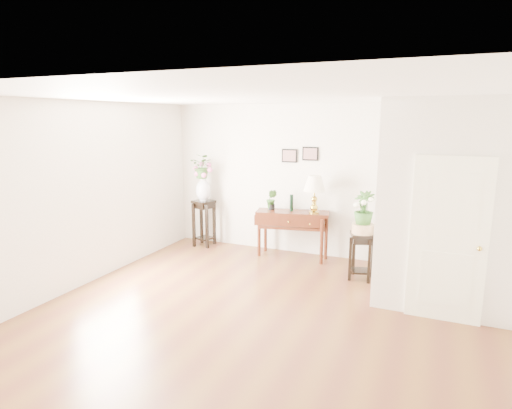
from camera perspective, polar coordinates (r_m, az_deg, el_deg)
The scene contains 20 objects.
floor at distance 5.79m, azimuth 1.45°, elevation -14.54°, with size 6.00×5.50×0.02m, color brown.
ceiling at distance 5.21m, azimuth 1.61°, elevation 14.33°, with size 6.00×5.50×0.02m, color white.
wall_back at distance 7.91m, azimuth 8.95°, elevation 3.04°, with size 6.00×0.02×2.80m, color white.
wall_front at distance 3.06m, azimuth -18.35°, elevation -10.99°, with size 6.00×0.02×2.80m, color white.
wall_left at distance 7.00m, azimuth -21.94°, elevation 1.26°, with size 0.02×5.50×2.80m, color white.
partition at distance 6.71m, azimuth 24.40°, elevation 0.66°, with size 1.80×1.95×2.80m, color white.
door at distance 5.81m, azimuth 24.23°, elevation -4.43°, with size 0.90×0.05×2.10m, color white.
art_print_left at distance 8.02m, azimuth 4.49°, elevation 6.50°, with size 0.30×0.02×0.25m, color black.
art_print_right at distance 7.90m, azimuth 7.26°, elevation 6.73°, with size 0.30×0.02×0.25m, color black.
wall_ornament at distance 6.80m, azimuth 16.87°, elevation 6.85°, with size 0.51×0.51×0.07m, color tan.
console_table at distance 7.90m, azimuth 4.85°, elevation -4.01°, with size 1.31×0.44×0.87m, color #3F2410.
table_lamp at distance 7.62m, azimuth 7.80°, elevation 1.41°, with size 0.39×0.39×0.69m, color #B09631.
green_vase at distance 7.77m, azimuth 4.75°, elevation 0.33°, with size 0.06×0.06×0.31m, color black.
potted_plant at distance 7.90m, azimuth 2.10°, elevation 0.61°, with size 0.20×0.16×0.36m, color #2D5B21.
plant_stand_a at distance 8.67m, azimuth -6.94°, elevation -2.48°, with size 0.36×0.36×0.93m, color black.
porcelain_vase at distance 8.53m, azimuth -7.05°, elevation 2.02°, with size 0.29×0.29×0.50m, color silver, non-canonical shape.
lily_arrangement at distance 8.47m, azimuth -7.12°, elevation 4.80°, with size 0.44×0.38×0.49m, color #2D5B21.
plant_stand_b at distance 7.06m, azimuth 13.88°, elevation -6.70°, with size 0.36×0.36×0.76m, color black.
ceramic_bowl at distance 6.94m, azimuth 14.06°, elevation -3.10°, with size 0.34×0.34×0.15m, color tan.
narcissus at distance 6.87m, azimuth 14.19°, elevation -0.55°, with size 0.31×0.31×0.55m, color #2D5B21.
Camera 1 is at (1.93, -4.84, 2.54)m, focal length 30.00 mm.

